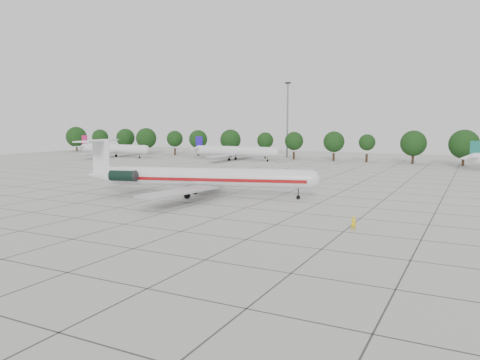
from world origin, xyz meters
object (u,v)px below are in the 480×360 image
(main_airliner, at_px, (194,177))
(bg_airliner_a, at_px, (113,149))
(bg_airliner_b, at_px, (235,151))
(floodlight_mast, at_px, (287,116))
(ground_crew, at_px, (353,223))

(main_airliner, height_order, bg_airliner_a, main_airliner)
(bg_airliner_b, xyz_separation_m, floodlight_mast, (10.41, 18.81, 11.37))
(main_airliner, relative_size, floodlight_mast, 1.50)
(bg_airliner_b, height_order, floodlight_mast, floodlight_mast)
(bg_airliner_a, distance_m, bg_airliner_b, 44.11)
(ground_crew, bearing_deg, main_airliner, -45.76)
(ground_crew, distance_m, bg_airliner_a, 124.30)
(ground_crew, bearing_deg, bg_airliner_b, -76.62)
(bg_airliner_b, bearing_deg, ground_crew, -54.51)
(ground_crew, distance_m, floodlight_mast, 110.45)
(main_airliner, relative_size, bg_airliner_a, 1.35)
(ground_crew, xyz_separation_m, bg_airliner_b, (-57.26, 80.31, 2.06))
(main_airliner, relative_size, bg_airliner_b, 1.35)
(main_airliner, xyz_separation_m, floodlight_mast, (-17.98, 86.47, 11.06))
(main_airliner, xyz_separation_m, bg_airliner_b, (-28.39, 67.66, -0.31))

